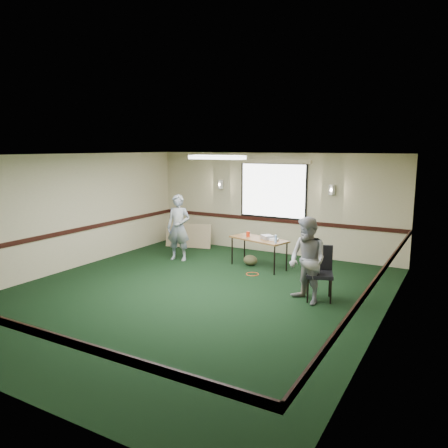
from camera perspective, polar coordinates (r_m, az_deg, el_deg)
The scene contains 13 objects.
ground at distance 8.70m, azimuth -4.27°, elevation -9.12°, with size 8.00×8.00×0.00m, color black.
room_shell at distance 10.13m, azimuth 2.29°, elevation 2.82°, with size 8.00×8.02×8.00m.
folding_table at distance 10.38m, azimuth 4.56°, elevation -2.17°, with size 1.52×0.92×0.71m.
projector at distance 10.32m, azimuth 5.67°, elevation -1.72°, with size 0.27×0.23×0.09m, color #9B9BA3.
game_console at distance 10.18m, azimuth 6.57°, elevation -2.02°, with size 0.19×0.15×0.05m, color white.
red_cup at distance 10.55m, azimuth 3.16°, elevation -1.32°, with size 0.09×0.09×0.13m, color red.
water_bottle at distance 9.87m, azimuth 6.78°, elevation -1.98°, with size 0.06×0.06×0.19m, color #8AAEE2.
duffel_bag at distance 10.70m, azimuth 3.46°, elevation -4.73°, with size 0.36×0.27×0.25m, color #4E4A2C.
cable_coil at distance 9.98m, azimuth 3.73°, elevation -6.54°, with size 0.29×0.29×0.01m, color #E44D1C.
folded_table at distance 12.56m, azimuth -4.67°, elevation -1.52°, with size 1.34×0.06×0.69m, color tan.
conference_chair at distance 8.50m, azimuth 12.35°, elevation -5.63°, with size 0.63×0.64×1.01m.
person_left at distance 11.10m, azimuth -5.97°, elevation -0.47°, with size 0.61×0.40×1.68m, color #394A7E.
person_right at distance 8.15m, azimuth 10.84°, elevation -4.72°, with size 0.78×0.61×1.60m, color #7F95C6.
Camera 1 is at (4.58, -6.82, 2.85)m, focal length 35.00 mm.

